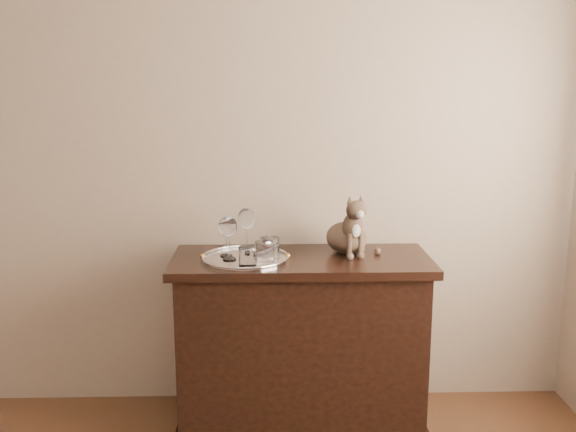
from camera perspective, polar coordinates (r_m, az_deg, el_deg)
name	(u,v)px	position (r m, az deg, el deg)	size (l,w,h in m)	color
wall_back	(177,144)	(3.22, -9.83, 6.37)	(4.00, 0.10, 2.70)	tan
sideboard	(301,343)	(3.12, 1.16, -11.24)	(1.20, 0.50, 0.85)	black
tray	(245,259)	(2.95, -3.81, -3.81)	(0.40, 0.40, 0.01)	silver
wine_glass_a	(226,237)	(2.96, -5.54, -1.85)	(0.07, 0.07, 0.18)	silver
wine_glass_b	(247,230)	(3.02, -3.71, -1.24)	(0.08, 0.08, 0.21)	silver
wine_glass_c	(229,238)	(2.90, -5.26, -1.96)	(0.08, 0.08, 0.20)	silver
tumbler_a	(265,252)	(2.86, -2.09, -3.22)	(0.08, 0.08, 0.09)	white
tumbler_b	(247,256)	(2.81, -3.63, -3.58)	(0.08, 0.08, 0.09)	silver
tumbler_c	(270,248)	(2.92, -1.63, -2.87)	(0.09, 0.09, 0.10)	silver
cat	(347,222)	(3.04, 5.25, -0.58)	(0.29, 0.27, 0.29)	#4D3A2E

